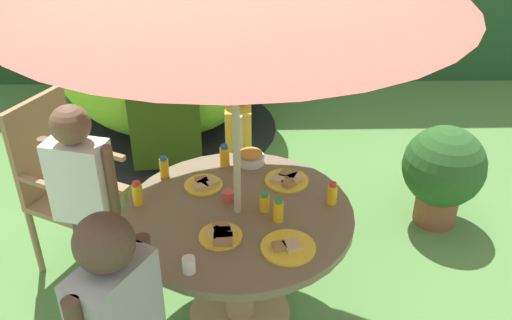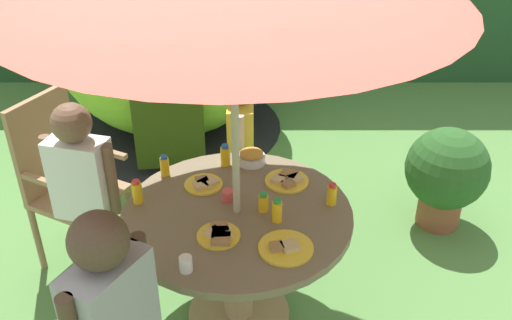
% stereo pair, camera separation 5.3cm
% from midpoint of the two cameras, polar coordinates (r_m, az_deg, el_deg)
% --- Properties ---
extents(ground_plane, '(10.00, 10.00, 0.02)m').
position_cam_midpoint_polar(ground_plane, '(3.33, -1.21, -15.37)').
color(ground_plane, '#548442').
extents(garden_table, '(1.16, 1.16, 0.72)m').
position_cam_midpoint_polar(garden_table, '(2.95, -1.33, -7.91)').
color(garden_table, tan).
rests_on(garden_table, ground_plane).
extents(wooden_chair, '(0.59, 0.60, 1.08)m').
position_cam_midpoint_polar(wooden_chair, '(3.52, -18.32, -1.44)').
color(wooden_chair, '#93704C').
rests_on(wooden_chair, ground_plane).
extents(dome_tent, '(2.10, 2.10, 1.67)m').
position_cam_midpoint_polar(dome_tent, '(4.87, -8.54, 11.98)').
color(dome_tent, '#8CC633').
rests_on(dome_tent, ground_plane).
extents(potted_plant, '(0.54, 0.54, 0.71)m').
position_cam_midpoint_polar(potted_plant, '(3.93, 19.00, -1.21)').
color(potted_plant, brown).
rests_on(potted_plant, ground_plane).
extents(child_in_yellow_shirt, '(0.19, 0.38, 1.10)m').
position_cam_midpoint_polar(child_in_yellow_shirt, '(3.55, -1.01, 2.62)').
color(child_in_yellow_shirt, navy).
rests_on(child_in_yellow_shirt, ground_plane).
extents(child_in_white_shirt, '(0.40, 0.25, 1.21)m').
position_cam_midpoint_polar(child_in_white_shirt, '(3.12, -16.63, -1.83)').
color(child_in_white_shirt, '#3F3F47').
rests_on(child_in_white_shirt, ground_plane).
extents(child_in_grey_shirt, '(0.32, 0.38, 1.27)m').
position_cam_midpoint_polar(child_in_grey_shirt, '(2.25, -13.59, -14.84)').
color(child_in_grey_shirt, brown).
rests_on(child_in_grey_shirt, ground_plane).
extents(snack_bowl, '(0.16, 0.16, 0.08)m').
position_cam_midpoint_polar(snack_bowl, '(3.20, 0.04, 0.31)').
color(snack_bowl, white).
rests_on(snack_bowl, garden_table).
extents(plate_back_edge, '(0.24, 0.24, 0.03)m').
position_cam_midpoint_polar(plate_back_edge, '(3.06, 3.68, -2.00)').
color(plate_back_edge, yellow).
rests_on(plate_back_edge, garden_table).
extents(plate_near_right, '(0.25, 0.25, 0.03)m').
position_cam_midpoint_polar(plate_near_right, '(2.61, 3.61, -8.79)').
color(plate_near_right, yellow).
rests_on(plate_near_right, garden_table).
extents(plate_center_front, '(0.20, 0.20, 0.03)m').
position_cam_midpoint_polar(plate_center_front, '(3.03, -4.74, -2.38)').
color(plate_center_front, yellow).
rests_on(plate_center_front, garden_table).
extents(plate_mid_right, '(0.21, 0.21, 0.03)m').
position_cam_midpoint_polar(plate_mid_right, '(2.67, -3.12, -7.49)').
color(plate_mid_right, yellow).
rests_on(plate_mid_right, garden_table).
extents(juice_bottle_near_left, '(0.05, 0.05, 0.13)m').
position_cam_midpoint_polar(juice_bottle_near_left, '(2.92, -11.34, -3.19)').
color(juice_bottle_near_left, yellow).
rests_on(juice_bottle_near_left, garden_table).
extents(juice_bottle_far_left, '(0.05, 0.05, 0.10)m').
position_cam_midpoint_polar(juice_bottle_far_left, '(2.82, 1.32, -4.30)').
color(juice_bottle_far_left, yellow).
rests_on(juice_bottle_far_left, garden_table).
extents(juice_bottle_far_right, '(0.05, 0.05, 0.13)m').
position_cam_midpoint_polar(juice_bottle_far_right, '(2.74, 2.71, -5.14)').
color(juice_bottle_far_right, yellow).
rests_on(juice_bottle_far_right, garden_table).
extents(juice_bottle_center_back, '(0.05, 0.05, 0.12)m').
position_cam_midpoint_polar(juice_bottle_center_back, '(2.88, 8.19, -3.46)').
color(juice_bottle_center_back, yellow).
rests_on(juice_bottle_center_back, garden_table).
extents(juice_bottle_mid_left, '(0.06, 0.06, 0.13)m').
position_cam_midpoint_polar(juice_bottle_mid_left, '(3.18, -2.60, 0.46)').
color(juice_bottle_mid_left, yellow).
rests_on(juice_bottle_mid_left, garden_table).
extents(juice_bottle_front_edge, '(0.05, 0.05, 0.12)m').
position_cam_midpoint_polar(juice_bottle_front_edge, '(3.12, -8.67, -0.60)').
color(juice_bottle_front_edge, yellow).
rests_on(juice_bottle_front_edge, garden_table).
extents(cup_near, '(0.06, 0.06, 0.07)m').
position_cam_midpoint_polar(cup_near, '(2.49, -6.44, -10.36)').
color(cup_near, white).
rests_on(cup_near, garden_table).
extents(cup_far, '(0.06, 0.06, 0.06)m').
position_cam_midpoint_polar(cup_far, '(2.90, -2.32, -3.58)').
color(cup_far, '#E04C47').
rests_on(cup_far, garden_table).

